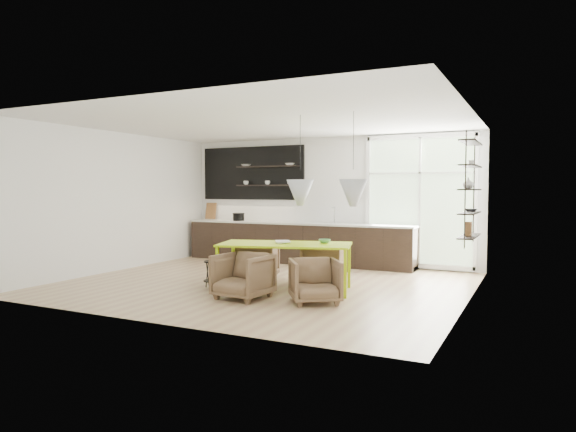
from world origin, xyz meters
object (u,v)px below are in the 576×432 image
at_px(armchair_back_left, 257,261).
at_px(armchair_back_right, 325,264).
at_px(wire_stool, 214,271).
at_px(armchair_front_left, 243,276).
at_px(armchair_front_right, 315,281).
at_px(dining_table, 285,247).

bearing_deg(armchair_back_left, armchair_back_right, 174.55).
bearing_deg(wire_stool, armchair_front_left, -29.97).
distance_m(armchair_back_right, armchair_front_right, 1.67).
height_order(armchair_back_left, armchair_back_right, armchair_back_left).
height_order(armchair_front_left, wire_stool, armchair_front_left).
height_order(armchair_back_right, armchair_front_right, armchair_back_right).
distance_m(armchair_back_left, wire_stool, 1.08).
height_order(dining_table, wire_stool, dining_table).
bearing_deg(wire_stool, armchair_back_left, 76.74).
relative_size(dining_table, armchair_back_right, 3.15).
bearing_deg(armchair_front_left, wire_stool, 155.41).
bearing_deg(dining_table, armchair_back_right, 54.91).
bearing_deg(armchair_front_right, dining_table, 107.82).
xyz_separation_m(armchair_back_right, armchair_front_right, (0.48, -1.60, -0.01)).
relative_size(dining_table, armchair_front_left, 3.02).
distance_m(armchair_front_right, wire_stool, 2.03).
xyz_separation_m(armchair_back_right, armchair_front_left, (-0.64, -1.82, 0.01)).
relative_size(armchair_back_left, armchair_front_right, 1.05).
height_order(dining_table, armchair_front_right, dining_table).
height_order(dining_table, armchair_front_left, dining_table).
xyz_separation_m(armchair_back_left, armchair_front_right, (1.76, -1.34, -0.02)).
bearing_deg(armchair_back_right, wire_stool, 34.90).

